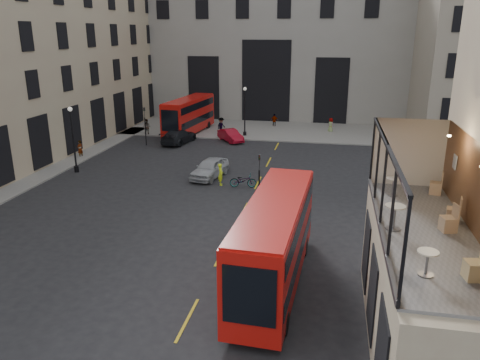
% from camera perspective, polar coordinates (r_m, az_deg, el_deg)
% --- Properties ---
extents(ground, '(140.00, 140.00, 0.00)m').
position_cam_1_polar(ground, '(19.14, -0.43, -17.33)').
color(ground, black).
rests_on(ground, ground).
extents(host_frontage, '(3.00, 11.00, 4.50)m').
position_cam_1_polar(host_frontage, '(17.97, 20.84, -12.65)').
color(host_frontage, tan).
rests_on(host_frontage, ground).
extents(cafe_floor, '(3.00, 10.00, 0.10)m').
position_cam_1_polar(cafe_floor, '(16.98, 21.69, -5.90)').
color(cafe_floor, slate).
rests_on(cafe_floor, host_frontage).
extents(gateway, '(35.00, 10.60, 18.00)m').
position_cam_1_polar(gateway, '(63.88, 3.92, 16.22)').
color(gateway, gray).
rests_on(gateway, ground).
extents(pavement_far, '(40.00, 12.00, 0.12)m').
position_cam_1_polar(pavement_far, '(55.22, 1.35, 6.28)').
color(pavement_far, slate).
rests_on(pavement_far, ground).
extents(traffic_light_near, '(0.16, 0.20, 3.80)m').
position_cam_1_polar(traffic_light_near, '(28.96, 2.36, 0.49)').
color(traffic_light_near, black).
rests_on(traffic_light_near, ground).
extents(traffic_light_far, '(0.16, 0.20, 3.80)m').
position_cam_1_polar(traffic_light_far, '(47.77, -11.52, 7.02)').
color(traffic_light_far, black).
rests_on(traffic_light_far, ground).
extents(street_lamp_a, '(0.36, 0.36, 5.33)m').
position_cam_1_polar(street_lamp_a, '(39.90, -19.61, 4.23)').
color(street_lamp_a, black).
rests_on(street_lamp_a, ground).
extents(street_lamp_b, '(0.36, 0.36, 5.33)m').
position_cam_1_polar(street_lamp_b, '(50.92, 0.59, 7.98)').
color(street_lamp_b, black).
rests_on(street_lamp_b, ground).
extents(bus_near, '(2.79, 10.21, 4.04)m').
position_cam_1_polar(bus_near, '(20.81, 4.24, -7.12)').
color(bus_near, '#B9110C').
rests_on(bus_near, ground).
extents(bus_far, '(3.24, 10.10, 3.96)m').
position_cam_1_polar(bus_far, '(52.56, -6.23, 8.00)').
color(bus_far, red).
rests_on(bus_far, ground).
extents(car_a, '(2.59, 4.66, 1.50)m').
position_cam_1_polar(car_a, '(36.67, -3.71, 1.45)').
color(car_a, '#A4A8AC').
rests_on(car_a, ground).
extents(car_b, '(3.44, 3.86, 1.27)m').
position_cam_1_polar(car_b, '(48.84, -1.15, 5.46)').
color(car_b, maroon).
rests_on(car_b, ground).
extents(car_c, '(2.83, 5.28, 1.46)m').
position_cam_1_polar(car_c, '(48.41, -7.49, 5.31)').
color(car_c, black).
rests_on(car_c, ground).
extents(bicycle, '(2.03, 0.93, 1.03)m').
position_cam_1_polar(bicycle, '(34.33, 0.38, -0.06)').
color(bicycle, gray).
rests_on(bicycle, ground).
extents(cyclist, '(0.53, 0.68, 1.65)m').
position_cam_1_polar(cyclist, '(34.78, -2.37, 0.69)').
color(cyclist, '#DEFA1A').
rests_on(cyclist, ground).
extents(pedestrian_a, '(0.93, 0.75, 1.83)m').
position_cam_1_polar(pedestrian_a, '(52.57, -11.28, 6.32)').
color(pedestrian_a, gray).
rests_on(pedestrian_a, ground).
extents(pedestrian_b, '(1.15, 1.39, 1.87)m').
position_cam_1_polar(pedestrian_b, '(52.31, -2.30, 6.60)').
color(pedestrian_b, gray).
rests_on(pedestrian_b, ground).
extents(pedestrian_c, '(0.93, 0.40, 1.57)m').
position_cam_1_polar(pedestrian_c, '(56.44, 4.22, 7.24)').
color(pedestrian_c, gray).
rests_on(pedestrian_c, ground).
extents(pedestrian_d, '(0.94, 0.94, 1.64)m').
position_cam_1_polar(pedestrian_d, '(54.27, 11.00, 6.58)').
color(pedestrian_d, gray).
rests_on(pedestrian_d, ground).
extents(pedestrian_e, '(0.52, 0.66, 1.60)m').
position_cam_1_polar(pedestrian_e, '(44.80, -18.92, 3.59)').
color(pedestrian_e, gray).
rests_on(pedestrian_e, ground).
extents(cafe_table_near, '(0.58, 0.58, 0.72)m').
position_cam_1_polar(cafe_table_near, '(13.83, 21.87, -8.97)').
color(cafe_table_near, silver).
rests_on(cafe_table_near, cafe_floor).
extents(cafe_table_mid, '(0.68, 0.68, 0.85)m').
position_cam_1_polar(cafe_table_mid, '(16.50, 18.33, -3.90)').
color(cafe_table_mid, beige).
rests_on(cafe_table_mid, cafe_floor).
extents(cafe_table_far, '(0.58, 0.58, 0.73)m').
position_cam_1_polar(cafe_table_far, '(19.92, 18.19, -0.45)').
color(cafe_table_far, beige).
rests_on(cafe_table_far, cafe_floor).
extents(cafe_chair_a, '(0.54, 0.54, 0.96)m').
position_cam_1_polar(cafe_chair_a, '(14.23, 26.71, -9.69)').
color(cafe_chair_a, tan).
rests_on(cafe_chair_a, cafe_floor).
extents(cafe_chair_b, '(0.56, 0.56, 0.94)m').
position_cam_1_polar(cafe_chair_b, '(17.10, 24.10, -4.82)').
color(cafe_chair_b, tan).
rests_on(cafe_chair_b, cafe_floor).
extents(cafe_chair_c, '(0.53, 0.53, 0.90)m').
position_cam_1_polar(cafe_chair_c, '(18.05, 24.59, -3.78)').
color(cafe_chair_c, tan).
rests_on(cafe_chair_c, cafe_floor).
extents(cafe_chair_d, '(0.54, 0.54, 0.93)m').
position_cam_1_polar(cafe_chair_d, '(20.75, 22.78, -0.83)').
color(cafe_chair_d, tan).
rests_on(cafe_chair_d, cafe_floor).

